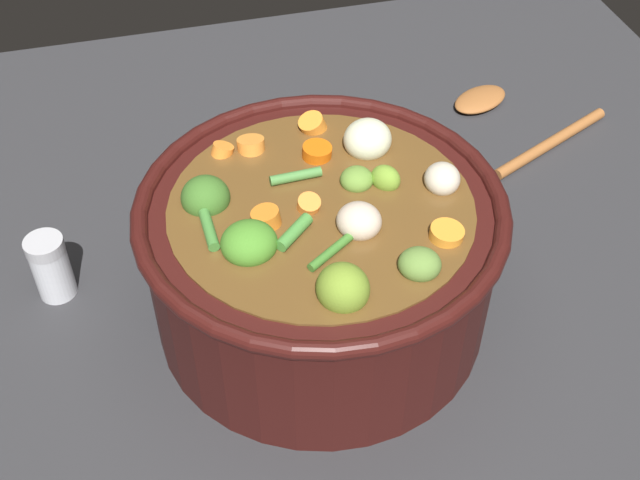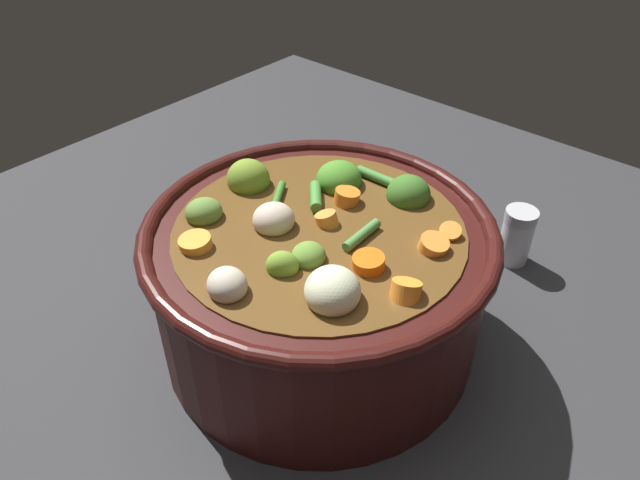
{
  "view_description": "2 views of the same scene",
  "coord_description": "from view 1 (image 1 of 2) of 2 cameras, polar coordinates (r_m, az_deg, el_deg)",
  "views": [
    {
      "loc": [
        0.49,
        -0.13,
        0.6
      ],
      "look_at": [
        0.02,
        -0.01,
        0.11
      ],
      "focal_mm": 46.39,
      "sensor_mm": 36.0,
      "label": 1
    },
    {
      "loc": [
        -0.28,
        0.32,
        0.45
      ],
      "look_at": [
        -0.01,
        0.01,
        0.13
      ],
      "focal_mm": 33.75,
      "sensor_mm": 36.0,
      "label": 2
    }
  ],
  "objects": [
    {
      "name": "salt_shaker",
      "position": [
        0.82,
        -18.07,
        -1.77
      ],
      "size": [
        0.04,
        0.04,
        0.07
      ],
      "color": "silver",
      "rests_on": "ground_plane"
    },
    {
      "name": "cooking_pot",
      "position": [
        0.73,
        0.07,
        -1.14
      ],
      "size": [
        0.32,
        0.32,
        0.16
      ],
      "color": "#38110F",
      "rests_on": "ground_plane"
    },
    {
      "name": "ground_plane",
      "position": [
        0.78,
        0.07,
        -4.94
      ],
      "size": [
        1.1,
        1.1,
        0.0
      ],
      "primitive_type": "plane",
      "color": "#2D2D30"
    },
    {
      "name": "wooden_spoon",
      "position": [
        1.03,
        12.74,
        8.37
      ],
      "size": [
        0.18,
        0.18,
        0.01
      ],
      "color": "#A15F2E",
      "rests_on": "ground_plane"
    }
  ]
}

